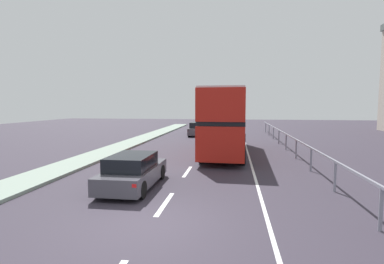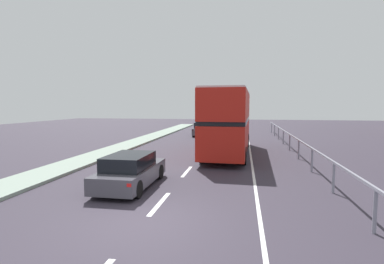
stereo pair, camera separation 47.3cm
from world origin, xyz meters
TOP-DOWN VIEW (x-y plane):
  - ground_plane at (0.00, 0.00)m, footprint 75.34×120.00m
  - lane_paint_markings at (1.91, 8.88)m, footprint 3.35×46.00m
  - bridge_side_railing at (6.02, 9.00)m, footprint 0.10×42.00m
  - double_decker_bus_red at (1.73, 12.05)m, footprint 2.89×10.33m
  - hatchback_car_near at (-1.70, 3.26)m, footprint 1.77×4.15m
  - sedan_car_ahead at (-1.53, 23.54)m, footprint 1.93×4.35m

SIDE VIEW (x-z plane):
  - ground_plane at x=0.00m, z-range -0.10..0.00m
  - lane_paint_markings at x=1.91m, z-range 0.00..0.01m
  - hatchback_car_near at x=-1.70m, z-range -0.02..1.31m
  - sedan_car_ahead at x=-1.53m, z-range -0.03..1.41m
  - bridge_side_railing at x=6.02m, z-range 0.36..1.55m
  - double_decker_bus_red at x=1.73m, z-range 0.15..4.39m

